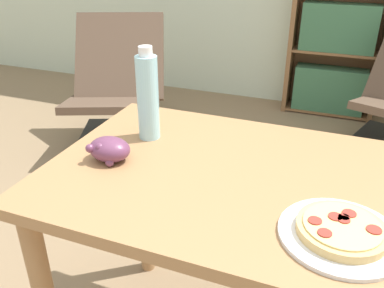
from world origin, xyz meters
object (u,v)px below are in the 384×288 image
drink_bottle (148,97)px  bookshelf (340,25)px  grape_bunch (109,149)px  pizza_on_plate (341,232)px  lounge_chair_near (119,107)px

drink_bottle → bookshelf: (0.46, 2.42, -0.17)m
grape_bunch → drink_bottle: 0.21m
pizza_on_plate → bookshelf: (-0.15, 2.72, -0.05)m
grape_bunch → lounge_chair_near: lounge_chair_near is taller
pizza_on_plate → bookshelf: 2.72m
pizza_on_plate → drink_bottle: drink_bottle is taller
drink_bottle → lounge_chair_near: (-0.89, 1.25, -0.63)m
drink_bottle → grape_bunch: bearing=-102.1°
pizza_on_plate → grape_bunch: (-0.65, 0.12, 0.02)m
grape_bunch → bookshelf: bookshelf is taller
lounge_chair_near → bookshelf: (1.35, 1.17, 0.46)m
bookshelf → grape_bunch: bearing=-100.7°
pizza_on_plate → lounge_chair_near: 2.22m
grape_bunch → drink_bottle: drink_bottle is taller
pizza_on_plate → lounge_chair_near: size_ratio=0.28×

